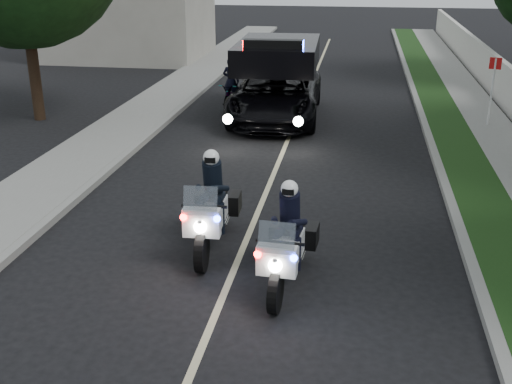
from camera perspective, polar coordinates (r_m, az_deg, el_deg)
curb_right at (r=16.55m, az=16.29°, el=2.09°), size 0.20×60.00×0.15m
grass_verge at (r=16.65m, az=18.68°, el=1.95°), size 1.20×60.00×0.16m
curb_left at (r=17.49m, az=-11.41°, el=3.55°), size 0.20×60.00×0.15m
sidewalk_left at (r=17.90m, az=-14.72°, el=3.69°), size 2.00×60.00×0.16m
lane_marking at (r=16.55m, az=2.05°, el=2.70°), size 0.12×50.00×0.01m
police_moto_left at (r=11.89m, az=-4.01°, el=-5.01°), size 0.88×2.25×1.88m
police_moto_right at (r=10.65m, az=2.74°, el=-8.30°), size 0.88×2.16×1.80m
police_suv at (r=21.03m, az=1.82°, el=6.70°), size 2.97×6.07×2.91m
bicycle at (r=22.30m, az=-2.25°, el=7.53°), size 0.71×1.82×0.94m
cyclist at (r=22.30m, az=-2.25°, el=7.53°), size 0.62×0.46×1.61m
sign_post at (r=20.98m, az=20.21°, el=5.37°), size 0.45×0.45×2.30m
tree_left_near at (r=22.10m, az=-19.01°, el=6.27°), size 7.72×7.72×10.68m
tree_left_far at (r=33.85m, az=-11.11°, el=11.84°), size 6.82×6.82×8.91m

